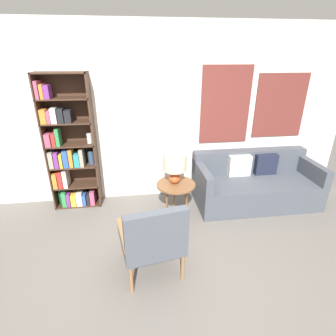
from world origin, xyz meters
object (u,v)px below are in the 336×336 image
(bookshelf, at_px, (68,152))
(armchair, at_px, (153,237))
(couch, at_px, (254,184))
(side_table, at_px, (176,187))
(table_lamp, at_px, (175,164))

(bookshelf, bearing_deg, armchair, -55.75)
(couch, distance_m, side_table, 1.36)
(armchair, bearing_deg, table_lamp, 70.71)
(bookshelf, relative_size, armchair, 2.25)
(bookshelf, relative_size, table_lamp, 4.53)
(armchair, height_order, table_lamp, table_lamp)
(side_table, distance_m, table_lamp, 0.34)
(couch, xyz_separation_m, side_table, (-1.33, -0.24, 0.17))
(armchair, relative_size, table_lamp, 2.01)
(bookshelf, distance_m, side_table, 1.69)
(armchair, height_order, couch, armchair)
(side_table, bearing_deg, armchair, -110.55)
(armchair, xyz_separation_m, couch, (1.76, 1.38, -0.21))
(bookshelf, height_order, armchair, bookshelf)
(couch, bearing_deg, side_table, -169.61)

